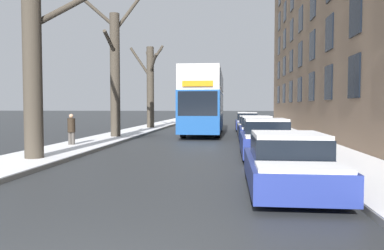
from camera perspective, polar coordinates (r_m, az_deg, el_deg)
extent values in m
cube|color=gray|center=(56.88, -1.23, 0.96)|extent=(2.64, 130.00, 0.13)
cube|color=white|center=(56.88, -1.23, 1.04)|extent=(2.62, 130.00, 0.03)
cube|color=gray|center=(56.58, 9.62, 0.91)|extent=(2.64, 130.00, 0.13)
cube|color=white|center=(56.58, 9.62, 0.99)|extent=(2.62, 130.00, 0.03)
cube|color=black|center=(16.79, 23.48, 6.80)|extent=(0.08, 1.40, 1.77)
cube|color=black|center=(20.64, 20.08, 6.08)|extent=(0.08, 1.40, 1.77)
cube|color=black|center=(24.55, 17.77, 5.58)|extent=(0.08, 1.40, 1.77)
cube|color=black|center=(28.48, 16.09, 5.20)|extent=(0.08, 1.40, 1.77)
cube|color=black|center=(32.44, 14.82, 4.92)|extent=(0.08, 1.40, 1.77)
cube|color=black|center=(36.40, 13.83, 4.70)|extent=(0.08, 1.40, 1.77)
cube|color=black|center=(40.38, 13.04, 4.51)|extent=(0.08, 1.40, 1.77)
cube|color=black|center=(17.16, 23.65, 15.26)|extent=(0.08, 1.40, 1.77)
cube|color=black|center=(20.94, 20.20, 13.01)|extent=(0.08, 1.40, 1.77)
cube|color=black|center=(24.80, 17.86, 11.42)|extent=(0.08, 1.40, 1.77)
cube|color=black|center=(28.70, 16.16, 10.26)|extent=(0.08, 1.40, 1.77)
cube|color=black|center=(32.63, 14.88, 9.36)|extent=(0.08, 1.40, 1.77)
cube|color=black|center=(36.58, 13.88, 8.66)|extent=(0.08, 1.40, 1.77)
cube|color=black|center=(40.53, 13.08, 8.09)|extent=(0.08, 1.40, 1.77)
cube|color=black|center=(25.31, 17.95, 17.09)|extent=(0.08, 1.40, 1.77)
cube|color=black|center=(29.14, 16.23, 15.19)|extent=(0.08, 1.40, 1.77)
cube|color=black|center=(33.02, 14.94, 13.73)|extent=(0.08, 1.40, 1.77)
cube|color=black|center=(36.92, 13.93, 12.57)|extent=(0.08, 1.40, 1.77)
cube|color=black|center=(40.85, 13.12, 11.63)|extent=(0.08, 1.40, 1.77)
cube|color=black|center=(33.59, 15.00, 17.97)|extent=(0.08, 1.40, 1.77)
cube|color=black|center=(37.44, 13.98, 16.39)|extent=(0.08, 1.40, 1.77)
cube|color=black|center=(41.31, 13.16, 15.10)|extent=(0.08, 1.40, 1.77)
cylinder|color=#423A30|center=(14.07, -23.17, 9.92)|extent=(0.63, 0.63, 7.45)
cylinder|color=#423A30|center=(14.68, -19.49, 16.06)|extent=(1.60, 1.66, 1.51)
cylinder|color=#423A30|center=(22.75, -11.65, 7.23)|extent=(0.58, 0.58, 7.40)
cylinder|color=#423A30|center=(23.41, -14.18, 16.40)|extent=(2.03, 0.70, 1.79)
cylinder|color=#423A30|center=(23.91, -9.68, 16.50)|extent=(1.51, 1.76, 2.62)
cylinder|color=#423A30|center=(22.19, -12.42, 12.19)|extent=(0.25, 1.78, 1.16)
cylinder|color=#423A30|center=(31.77, -6.36, 5.58)|extent=(0.61, 0.61, 6.92)
cylinder|color=#423A30|center=(31.09, -5.96, 9.25)|extent=(1.04, 1.76, 1.53)
cylinder|color=#423A30|center=(32.09, -5.44, 10.49)|extent=(1.23, 0.60, 1.77)
cylinder|color=#423A30|center=(32.10, -7.85, 9.39)|extent=(1.83, 0.28, 2.58)
cylinder|color=#423A30|center=(32.75, -6.63, 9.80)|extent=(0.85, 1.68, 1.72)
cylinder|color=#423A30|center=(31.80, -5.53, 10.39)|extent=(1.22, 0.47, 1.42)
cube|color=#194C99|center=(25.97, 1.82, 2.12)|extent=(2.48, 10.13, 2.54)
cube|color=silver|center=(26.02, 1.82, 6.41)|extent=(2.43, 9.93, 1.35)
cube|color=silver|center=(26.08, 1.83, 8.01)|extent=(2.43, 9.93, 0.12)
cube|color=black|center=(25.97, 1.82, 3.20)|extent=(2.51, 8.91, 1.32)
cube|color=black|center=(26.03, 1.82, 6.55)|extent=(2.51, 8.91, 1.02)
cube|color=black|center=(20.94, 0.85, 3.29)|extent=(2.23, 0.06, 1.39)
cube|color=orange|center=(20.97, 0.85, 6.34)|extent=(1.74, 0.05, 0.32)
cylinder|color=black|center=(23.10, -1.37, -0.71)|extent=(0.30, 1.01, 1.01)
cylinder|color=black|center=(22.93, 3.96, -0.74)|extent=(0.30, 1.01, 1.01)
cylinder|color=black|center=(28.92, 0.09, 0.01)|extent=(0.30, 1.01, 1.01)
cylinder|color=black|center=(28.79, 4.34, -0.01)|extent=(0.30, 1.01, 1.01)
cube|color=navy|center=(8.94, 14.52, -6.74)|extent=(1.88, 4.25, 0.58)
cube|color=black|center=(9.04, 14.40, -3.22)|extent=(1.61, 2.12, 0.48)
cube|color=white|center=(9.01, 14.42, -1.42)|extent=(1.58, 2.02, 0.08)
cube|color=white|center=(7.42, 16.32, -6.18)|extent=(1.69, 1.11, 0.07)
cylinder|color=black|center=(7.63, 9.74, -9.30)|extent=(0.20, 0.67, 0.67)
cylinder|color=black|center=(7.92, 21.93, -9.02)|extent=(0.20, 0.67, 0.67)
cylinder|color=black|center=(10.13, 8.75, -6.27)|extent=(0.20, 0.67, 0.67)
cylinder|color=black|center=(10.35, 18.00, -6.19)|extent=(0.20, 0.67, 0.67)
cube|color=navy|center=(14.45, 11.16, -2.81)|extent=(1.85, 4.19, 0.71)
cube|color=black|center=(14.57, 11.13, -0.36)|extent=(1.59, 2.09, 0.51)
cube|color=white|center=(14.55, 11.14, 0.81)|extent=(1.55, 1.99, 0.08)
cube|color=white|center=(12.94, 11.79, -1.75)|extent=(1.66, 1.09, 0.07)
cylinder|color=black|center=(13.17, 8.13, -4.29)|extent=(0.20, 0.61, 0.61)
cylinder|color=black|center=(13.34, 15.15, -4.28)|extent=(0.20, 0.61, 0.61)
cylinder|color=black|center=(15.66, 7.76, -3.15)|extent=(0.20, 0.61, 0.61)
cylinder|color=black|center=(15.80, 13.68, -3.16)|extent=(0.20, 0.61, 0.61)
cube|color=navy|center=(19.53, 9.77, -1.35)|extent=(1.73, 4.42, 0.70)
cube|color=black|center=(19.67, 9.75, 0.46)|extent=(1.49, 2.21, 0.52)
cube|color=white|center=(19.66, 9.75, 1.30)|extent=(1.45, 2.10, 0.06)
cube|color=white|center=(17.95, 10.12, -0.53)|extent=(1.56, 1.15, 0.05)
cylinder|color=black|center=(18.19, 7.68, -2.24)|extent=(0.20, 0.66, 0.66)
cylinder|color=black|center=(18.30, 12.41, -2.25)|extent=(0.20, 0.66, 0.66)
cylinder|color=black|center=(20.83, 7.44, -1.59)|extent=(0.20, 0.66, 0.66)
cylinder|color=black|center=(20.93, 11.57, -1.61)|extent=(0.20, 0.66, 0.66)
cube|color=silver|center=(24.68, 8.94, -0.56)|extent=(1.69, 4.12, 0.63)
cube|color=black|center=(24.82, 8.93, 0.76)|extent=(1.45, 2.06, 0.49)
cube|color=white|center=(24.81, 8.94, 1.38)|extent=(1.42, 1.96, 0.05)
cube|color=white|center=(23.20, 9.15, 0.05)|extent=(1.52, 1.08, 0.04)
cylinder|color=black|center=(23.43, 7.31, -1.11)|extent=(0.20, 0.66, 0.66)
cylinder|color=black|center=(23.51, 10.90, -1.12)|extent=(0.20, 0.66, 0.66)
cylinder|color=black|center=(25.89, 7.17, -0.73)|extent=(0.20, 0.66, 0.66)
cylinder|color=black|center=(25.97, 10.41, -0.74)|extent=(0.20, 0.66, 0.66)
cube|color=navy|center=(30.26, 8.37, 0.07)|extent=(1.78, 4.46, 0.63)
cube|color=black|center=(30.41, 8.36, 1.25)|extent=(1.53, 2.23, 0.60)
cube|color=white|center=(30.41, 8.37, 1.87)|extent=(1.50, 2.12, 0.05)
cube|color=white|center=(28.66, 8.51, 0.59)|extent=(1.60, 1.16, 0.04)
cylinder|color=black|center=(28.90, 6.94, -0.34)|extent=(0.20, 0.68, 0.68)
cylinder|color=black|center=(28.98, 10.02, -0.36)|extent=(0.20, 0.68, 0.68)
cylinder|color=black|center=(31.58, 6.84, -0.07)|extent=(0.20, 0.68, 0.68)
cylinder|color=black|center=(31.64, 9.67, -0.09)|extent=(0.20, 0.68, 0.68)
cylinder|color=#4C4742|center=(18.33, -18.09, -2.20)|extent=(0.16, 0.16, 0.74)
cylinder|color=#4C4742|center=(18.26, -17.65, -2.21)|extent=(0.16, 0.16, 0.74)
cylinder|color=#2D2319|center=(18.25, -17.91, -0.03)|extent=(0.35, 0.35, 0.65)
sphere|color=tan|center=(18.23, -17.93, 1.31)|extent=(0.20, 0.20, 0.20)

